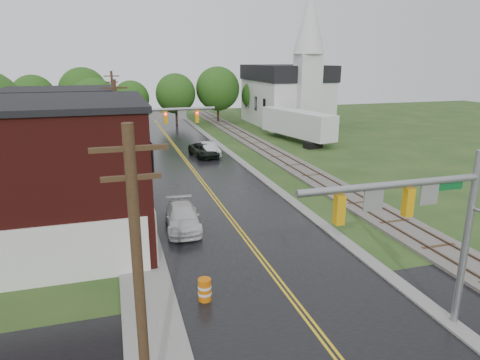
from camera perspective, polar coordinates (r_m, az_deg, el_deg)
name	(u,v)px	position (r m, az deg, el deg)	size (l,w,h in m)	color
main_road	(192,169)	(41.99, -6.38, 1.46)	(10.00, 90.00, 0.02)	black
cross_road	(330,348)	(17.45, 11.94, -21.12)	(60.00, 9.00, 0.02)	black
curb_right	(232,155)	(47.91, -1.11, 3.36)	(0.80, 70.00, 0.12)	gray
sidewalk_left	(130,189)	(36.58, -14.52, -1.15)	(2.40, 50.00, 0.12)	gray
brick_building	(15,177)	(26.37, -27.85, 0.30)	(14.30, 10.30, 8.30)	#4D1410
yellow_house	(64,152)	(36.97, -22.38, 3.46)	(8.00, 7.00, 6.40)	tan
darkred_building	(84,143)	(45.89, -20.04, 4.64)	(7.00, 6.00, 4.40)	#3F0F0C
church	(289,88)	(69.47, 6.50, 12.04)	(10.40, 18.40, 20.00)	silver
railroad	(270,152)	(49.29, 4.06, 3.80)	(3.20, 80.00, 0.30)	#59544C
traffic_signal_near	(424,214)	(16.95, 23.33, -4.18)	(7.34, 0.30, 7.20)	gray
traffic_signal_far	(157,124)	(37.63, -11.00, 7.31)	(7.34, 0.43, 7.20)	gray
utility_pole_a	(139,290)	(11.56, -13.27, -14.06)	(1.80, 0.28, 9.00)	#382616
utility_pole_b	(118,139)	(32.56, -15.90, 5.24)	(1.80, 0.28, 9.00)	#382616
utility_pole_c	(114,107)	(54.35, -16.45, 9.26)	(1.80, 0.28, 9.00)	#382616
tree_left_c	(46,116)	(50.75, -24.40, 7.84)	(6.00, 6.00, 7.65)	black
tree_left_e	(96,106)	(56.26, -18.59, 9.39)	(6.40, 6.40, 8.16)	black
suv_dark	(204,150)	(47.17, -4.82, 3.99)	(2.36, 5.11, 1.42)	black
sedan_silver	(209,149)	(47.53, -4.20, 4.14)	(1.58, 4.53, 1.49)	#BABABF
pickup_white	(182,217)	(27.35, -7.70, -4.97)	(2.05, 5.05, 1.47)	white
semi_trailer	(298,123)	(56.04, 7.69, 7.49)	(5.45, 12.87, 3.94)	black
construction_barrel	(205,290)	(19.63, -4.73, -14.39)	(0.59, 0.59, 1.05)	#CB6109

